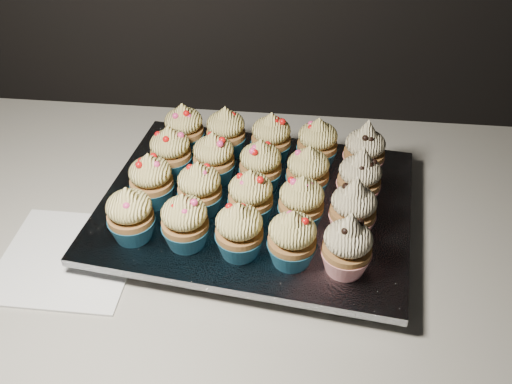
{
  "coord_description": "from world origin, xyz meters",
  "views": [
    {
      "loc": [
        0.03,
        1.07,
        1.47
      ],
      "look_at": [
        -0.04,
        1.7,
        0.95
      ],
      "focal_mm": 40.0,
      "sensor_mm": 36.0,
      "label": 1
    }
  ],
  "objects": [
    {
      "name": "cupcake_17",
      "position": [
        -0.03,
        1.81,
        0.97
      ],
      "size": [
        0.06,
        0.06,
        0.08
      ],
      "color": "#175370",
      "rests_on": "foil_lining"
    },
    {
      "name": "cupcake_16",
      "position": [
        -0.1,
        1.82,
        0.97
      ],
      "size": [
        0.06,
        0.06,
        0.08
      ],
      "color": "#175370",
      "rests_on": "foil_lining"
    },
    {
      "name": "foil_lining",
      "position": [
        -0.04,
        1.7,
        0.93
      ],
      "size": [
        0.48,
        0.39,
        0.01
      ],
      "primitive_type": "cube",
      "rotation": [
        0.0,
        0.0,
        -0.12
      ],
      "color": "silver",
      "rests_on": "baking_tray"
    },
    {
      "name": "cupcake_18",
      "position": [
        0.04,
        1.8,
        0.97
      ],
      "size": [
        0.06,
        0.06,
        0.08
      ],
      "color": "#175370",
      "rests_on": "foil_lining"
    },
    {
      "name": "cupcake_7",
      "position": [
        -0.04,
        1.66,
        0.97
      ],
      "size": [
        0.06,
        0.06,
        0.08
      ],
      "color": "#175370",
      "rests_on": "foil_lining"
    },
    {
      "name": "cupcake_8",
      "position": [
        0.02,
        1.66,
        0.97
      ],
      "size": [
        0.06,
        0.06,
        0.08
      ],
      "color": "#175370",
      "rests_on": "foil_lining"
    },
    {
      "name": "cupcake_12",
      "position": [
        -0.04,
        1.74,
        0.97
      ],
      "size": [
        0.06,
        0.06,
        0.08
      ],
      "color": "#175370",
      "rests_on": "foil_lining"
    },
    {
      "name": "baking_tray",
      "position": [
        -0.04,
        1.7,
        0.91
      ],
      "size": [
        0.44,
        0.35,
        0.02
      ],
      "primitive_type": "cube",
      "rotation": [
        0.0,
        0.0,
        -0.12
      ],
      "color": "black",
      "rests_on": "worktop"
    },
    {
      "name": "cupcake_11",
      "position": [
        -0.11,
        1.75,
        0.97
      ],
      "size": [
        0.06,
        0.06,
        0.08
      ],
      "color": "#175370",
      "rests_on": "foil_lining"
    },
    {
      "name": "napkin",
      "position": [
        -0.29,
        1.59,
        0.9
      ],
      "size": [
        0.18,
        0.18,
        0.0
      ],
      "primitive_type": "cube",
      "rotation": [
        0.0,
        0.0,
        -0.0
      ],
      "color": "white",
      "rests_on": "worktop"
    },
    {
      "name": "cupcake_14",
      "position": [
        0.1,
        1.72,
        0.97
      ],
      "size": [
        0.06,
        0.06,
        0.1
      ],
      "color": "red",
      "rests_on": "foil_lining"
    },
    {
      "name": "cupcake_5",
      "position": [
        -0.19,
        1.68,
        0.97
      ],
      "size": [
        0.06,
        0.06,
        0.08
      ],
      "color": "#175370",
      "rests_on": "foil_lining"
    },
    {
      "name": "cupcake_10",
      "position": [
        -0.18,
        1.76,
        0.97
      ],
      "size": [
        0.06,
        0.06,
        0.08
      ],
      "color": "#175370",
      "rests_on": "foil_lining"
    },
    {
      "name": "cupcake_4",
      "position": [
        0.08,
        1.58,
        0.97
      ],
      "size": [
        0.06,
        0.06,
        0.1
      ],
      "color": "red",
      "rests_on": "foil_lining"
    },
    {
      "name": "cupcake_1",
      "position": [
        -0.12,
        1.6,
        0.97
      ],
      "size": [
        0.06,
        0.06,
        0.08
      ],
      "color": "#175370",
      "rests_on": "foil_lining"
    },
    {
      "name": "cupcake_3",
      "position": [
        0.02,
        1.59,
        0.97
      ],
      "size": [
        0.06,
        0.06,
        0.08
      ],
      "color": "#175370",
      "rests_on": "foil_lining"
    },
    {
      "name": "cupcake_19",
      "position": [
        0.11,
        1.79,
        0.97
      ],
      "size": [
        0.06,
        0.06,
        0.1
      ],
      "color": "red",
      "rests_on": "foil_lining"
    },
    {
      "name": "cupcake_2",
      "position": [
        -0.05,
        1.6,
        0.97
      ],
      "size": [
        0.06,
        0.06,
        0.08
      ],
      "color": "#175370",
      "rests_on": "foil_lining"
    },
    {
      "name": "worktop",
      "position": [
        0.0,
        1.7,
        0.88
      ],
      "size": [
        2.44,
        0.64,
        0.04
      ],
      "primitive_type": "cube",
      "color": "beige",
      "rests_on": "cabinet"
    },
    {
      "name": "cupcake_13",
      "position": [
        0.03,
        1.73,
        0.97
      ],
      "size": [
        0.06,
        0.06,
        0.08
      ],
      "color": "#175370",
      "rests_on": "foil_lining"
    },
    {
      "name": "cupcake_15",
      "position": [
        -0.17,
        1.82,
        0.97
      ],
      "size": [
        0.06,
        0.06,
        0.08
      ],
      "color": "#175370",
      "rests_on": "foil_lining"
    },
    {
      "name": "cupcake_9",
      "position": [
        0.09,
        1.65,
        0.97
      ],
      "size": [
        0.06,
        0.06,
        0.1
      ],
      "color": "red",
      "rests_on": "foil_lining"
    },
    {
      "name": "cupcake_0",
      "position": [
        -0.2,
        1.61,
        0.97
      ],
      "size": [
        0.06,
        0.06,
        0.08
      ],
      "color": "#175370",
      "rests_on": "foil_lining"
    },
    {
      "name": "cupcake_6",
      "position": [
        -0.12,
        1.67,
        0.97
      ],
      "size": [
        0.06,
        0.06,
        0.08
      ],
      "color": "#175370",
      "rests_on": "foil_lining"
    }
  ]
}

